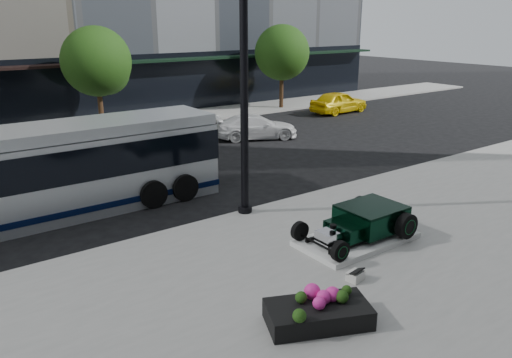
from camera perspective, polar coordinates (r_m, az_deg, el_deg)
ground at (r=17.96m, az=-6.14°, el=-2.23°), size 120.00×120.00×0.00m
sidewalk_near at (r=11.09m, az=23.55°, el=-16.99°), size 70.00×17.00×0.12m
sidewalk_far at (r=30.49m, az=-19.49°, el=5.31°), size 70.00×4.00×0.12m
street_trees at (r=29.44m, az=-17.52°, el=12.42°), size 29.80×3.80×5.70m
display_plinth at (r=14.47m, az=11.40°, el=-6.74°), size 3.40×1.80×0.15m
hot_rod at (r=14.51m, az=12.42°, el=-4.59°), size 3.22×2.00×0.81m
info_plaque at (r=12.44m, az=11.27°, el=-10.75°), size 0.45×0.37×0.31m
lamppost at (r=15.34m, az=-1.36°, el=9.72°), size 0.46×0.46×8.32m
flower_planter at (r=10.68m, az=7.11°, el=-14.90°), size 2.36×1.82×0.69m
transit_bus at (r=17.14m, az=-24.04°, el=0.54°), size 12.12×2.88×2.92m
white_sedan at (r=26.76m, az=0.00°, el=5.98°), size 4.75×3.39×1.28m
yellow_taxi at (r=34.81m, az=9.44°, el=8.67°), size 4.43×1.96×1.48m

